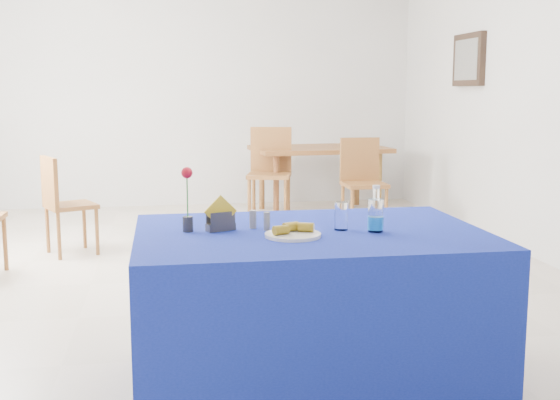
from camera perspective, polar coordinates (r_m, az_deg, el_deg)
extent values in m
plane|color=beige|center=(5.34, -3.09, -6.31)|extent=(7.00, 7.00, 0.00)
plane|color=silver|center=(8.64, -5.80, 8.88)|extent=(5.00, 0.00, 5.00)
plane|color=silver|center=(1.71, 9.90, 8.70)|extent=(5.00, 0.00, 5.00)
plane|color=silver|center=(5.97, 21.67, 8.29)|extent=(0.00, 7.00, 7.00)
cube|color=black|center=(7.38, 15.10, 10.95)|extent=(0.06, 0.64, 0.52)
cube|color=#998C66|center=(7.37, 14.92, 10.96)|extent=(0.02, 0.52, 0.40)
cylinder|color=white|center=(3.11, 1.05, -2.86)|extent=(0.25, 0.25, 0.01)
cylinder|color=white|center=(3.26, 5.00, -1.30)|extent=(0.06, 0.06, 0.13)
cylinder|color=slate|center=(3.29, -2.22, -1.58)|extent=(0.03, 0.03, 0.08)
cylinder|color=slate|center=(3.24, -1.08, -1.73)|extent=(0.03, 0.03, 0.08)
cube|color=navy|center=(3.35, 2.42, -8.86)|extent=(1.60, 1.10, 0.76)
cylinder|color=silver|center=(3.24, 7.78, -1.26)|extent=(0.07, 0.07, 0.15)
cylinder|color=blue|center=(3.24, 7.77, -1.86)|extent=(0.07, 0.07, 0.06)
cylinder|color=white|center=(3.22, 7.82, 0.50)|extent=(0.03, 0.03, 0.05)
cylinder|color=silver|center=(3.21, 7.83, 1.07)|extent=(0.03, 0.03, 0.01)
cube|color=#3D3D42|center=(3.25, -4.85, -2.19)|extent=(0.14, 0.10, 0.03)
cube|color=#353439|center=(3.22, -4.65, -1.78)|extent=(0.12, 0.05, 0.09)
cube|color=#3D3D42|center=(3.27, -5.05, -1.64)|extent=(0.12, 0.05, 0.09)
cube|color=gold|center=(3.24, -4.86, -0.93)|extent=(0.15, 0.02, 0.15)
cylinder|color=#242529|center=(3.24, -7.49, -1.96)|extent=(0.05, 0.05, 0.07)
cylinder|color=#196624|center=(3.22, -7.53, 0.05)|extent=(0.01, 0.01, 0.22)
sphere|color=#B70C1D|center=(3.20, -7.58, 2.21)|extent=(0.05, 0.05, 0.05)
cube|color=brown|center=(8.09, 3.21, 4.16)|extent=(1.57, 1.09, 0.05)
cylinder|color=brown|center=(7.63, -0.32, 1.05)|extent=(0.06, 0.06, 0.71)
cylinder|color=olive|center=(8.01, 8.04, 1.33)|extent=(0.06, 0.06, 0.71)
cylinder|color=#975F2B|center=(8.31, -1.49, 1.69)|extent=(0.06, 0.06, 0.71)
cylinder|color=brown|center=(8.65, 6.28, 1.93)|extent=(0.06, 0.06, 0.71)
cylinder|color=brown|center=(7.39, -2.51, -0.12)|extent=(0.04, 0.04, 0.48)
cylinder|color=brown|center=(7.35, 0.46, -0.16)|extent=(0.04, 0.04, 0.48)
cylinder|color=brown|center=(7.77, -2.14, 0.33)|extent=(0.04, 0.04, 0.48)
cylinder|color=brown|center=(7.73, 0.68, 0.29)|extent=(0.04, 0.04, 0.48)
cube|color=brown|center=(7.52, -0.88, 2.02)|extent=(0.55, 0.55, 0.04)
cube|color=brown|center=(7.70, -0.73, 4.13)|extent=(0.44, 0.15, 0.49)
cylinder|color=brown|center=(6.96, 5.88, -0.89)|extent=(0.04, 0.04, 0.44)
cylinder|color=brown|center=(7.07, 8.62, -0.80)|extent=(0.04, 0.04, 0.44)
cylinder|color=brown|center=(7.30, 5.12, -0.42)|extent=(0.04, 0.04, 0.44)
cylinder|color=brown|center=(7.40, 7.75, -0.34)|extent=(0.04, 0.04, 0.44)
cube|color=brown|center=(7.14, 6.88, 1.25)|extent=(0.42, 0.42, 0.04)
cube|color=brown|center=(7.29, 6.48, 3.31)|extent=(0.41, 0.04, 0.45)
cylinder|color=brown|center=(5.90, -21.45, -3.29)|extent=(0.03, 0.03, 0.43)
cylinder|color=brown|center=(6.20, -14.65, -2.50)|extent=(0.03, 0.03, 0.41)
cylinder|color=brown|center=(6.51, -15.61, -2.01)|extent=(0.03, 0.03, 0.41)
cylinder|color=brown|center=(6.11, -17.53, -2.81)|extent=(0.03, 0.03, 0.41)
cylinder|color=brown|center=(6.42, -18.37, -2.30)|extent=(0.03, 0.03, 0.41)
cube|color=brown|center=(6.27, -16.62, -0.45)|extent=(0.50, 0.50, 0.04)
cube|color=brown|center=(6.19, -18.23, 1.43)|extent=(0.19, 0.36, 0.42)
cylinder|color=gold|center=(3.07, 0.08, -2.45)|extent=(0.08, 0.06, 0.04)
cylinder|color=beige|center=(3.09, 0.64, -2.39)|extent=(0.01, 0.03, 0.03)
cylinder|color=gold|center=(3.14, 2.13, -2.22)|extent=(0.08, 0.06, 0.04)
cylinder|color=beige|center=(3.13, 2.75, -2.24)|extent=(0.02, 0.03, 0.03)
cylinder|color=gold|center=(3.15, 0.88, -2.18)|extent=(0.08, 0.07, 0.04)
cylinder|color=beige|center=(3.17, 1.40, -2.12)|extent=(0.02, 0.03, 0.03)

